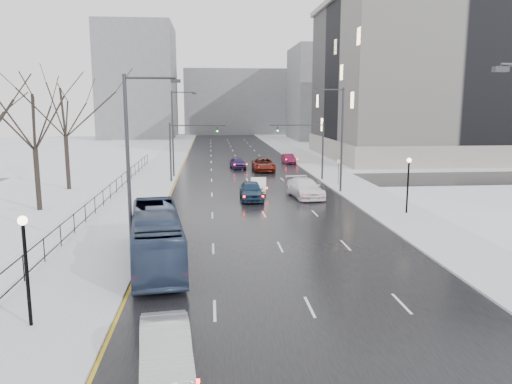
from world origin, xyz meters
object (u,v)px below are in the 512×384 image
object	(u,v)px
sedan_right_far	(305,188)
tree_park_d	(40,211)
bus	(156,237)
sedan_right_cross	(263,165)
streetlight_r_mid	(340,135)
sedan_left_near	(166,349)
tree_park_e	(69,190)
streetlight_l_far	(175,129)
lamppost_r_mid	(408,177)
no_uturn_sign	(339,164)
sedan_right_near	(258,185)
lamppost_l	(25,255)
streetlight_l_near	(132,159)
mast_signal_left	(180,145)
sedan_right_distant	(289,159)
sedan_center_near	(251,191)
sedan_center_far	(238,163)
mast_signal_right	(313,144)

from	to	relation	value
sedan_right_far	tree_park_d	bearing A→B (deg)	-177.60
bus	sedan_right_cross	distance (m)	38.10
streetlight_r_mid	sedan_left_near	size ratio (longest dim) A/B	2.20
tree_park_e	streetlight_l_far	bearing A→B (deg)	38.57
tree_park_e	lamppost_r_mid	xyz separation A→B (m)	(29.20, -14.00, 2.94)
no_uturn_sign	sedan_right_near	bearing A→B (deg)	-159.54
streetlight_r_mid	bus	size ratio (longest dim) A/B	0.95
sedan_right_near	lamppost_l	bearing A→B (deg)	-105.57
tree_park_d	bus	xyz separation A→B (m)	(10.80, -14.55, 1.50)
streetlight_l_near	tree_park_e	bearing A→B (deg)	112.69
streetlight_l_far	mast_signal_left	xyz separation A→B (m)	(0.84, -4.00, -1.51)
no_uturn_sign	sedan_right_distant	bearing A→B (deg)	95.68
sedan_right_cross	sedan_right_distant	distance (m)	9.35
mast_signal_left	sedan_right_cross	size ratio (longest dim) A/B	1.12
no_uturn_sign	sedan_left_near	xyz separation A→B (m)	(-14.79, -35.60, -1.51)
streetlight_l_far	sedan_right_cross	world-z (taller)	streetlight_l_far
sedan_center_near	sedan_right_near	world-z (taller)	sedan_center_near
streetlight_l_far	sedan_right_far	world-z (taller)	streetlight_l_far
streetlight_l_near	sedan_right_cross	world-z (taller)	streetlight_l_near
lamppost_l	sedan_center_near	distance (m)	27.17
streetlight_l_near	lamppost_l	bearing A→B (deg)	-109.50
lamppost_l	sedan_right_near	distance (m)	31.05
sedan_center_far	lamppost_r_mid	bearing A→B (deg)	-76.41
streetlight_l_near	lamppost_r_mid	size ratio (longest dim) A/B	2.34
no_uturn_sign	mast_signal_left	bearing A→B (deg)	166.40
no_uturn_sign	sedan_center_far	world-z (taller)	no_uturn_sign
streetlight_l_far	no_uturn_sign	distance (m)	19.41
streetlight_r_mid	sedan_right_far	distance (m)	6.35
lamppost_r_mid	sedan_right_near	bearing A→B (deg)	134.31
streetlight_r_mid	sedan_right_cross	size ratio (longest dim) A/B	1.73
mast_signal_right	sedan_right_distant	world-z (taller)	mast_signal_right
streetlight_l_near	lamppost_r_mid	distance (m)	21.78
mast_signal_right	sedan_right_far	size ratio (longest dim) A/B	1.10
mast_signal_left	bus	xyz separation A→B (m)	(0.33, -28.55, -2.61)
sedan_right_far	sedan_left_near	bearing A→B (deg)	-116.31
sedan_left_near	streetlight_l_far	bearing A→B (deg)	86.52
lamppost_l	sedan_right_near	size ratio (longest dim) A/B	1.00
tree_park_d	tree_park_e	distance (m)	10.01
sedan_right_near	sedan_right_cross	world-z (taller)	sedan_right_cross
streetlight_l_far	sedan_right_near	size ratio (longest dim) A/B	2.34
tree_park_e	sedan_left_near	distance (m)	37.77
lamppost_l	tree_park_d	bearing A→B (deg)	107.18
tree_park_e	sedan_right_distant	world-z (taller)	tree_park_e
bus	lamppost_r_mid	bearing A→B (deg)	22.89
tree_park_d	streetlight_r_mid	bearing A→B (deg)	13.01
sedan_right_distant	sedan_center_near	bearing A→B (deg)	-109.77
mast_signal_right	no_uturn_sign	distance (m)	4.77
mast_signal_right	sedan_center_far	distance (m)	14.09
tree_park_d	sedan_left_near	xyz separation A→B (m)	(12.21, -25.60, 0.79)
sedan_right_distant	sedan_center_far	bearing A→B (deg)	-149.74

